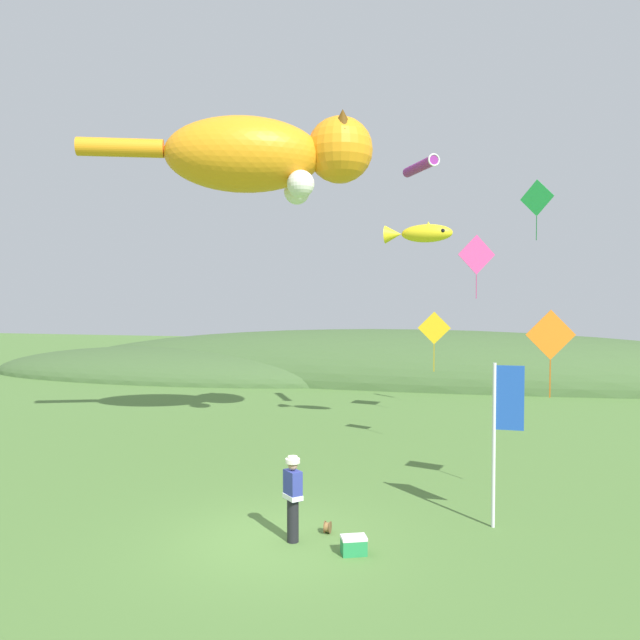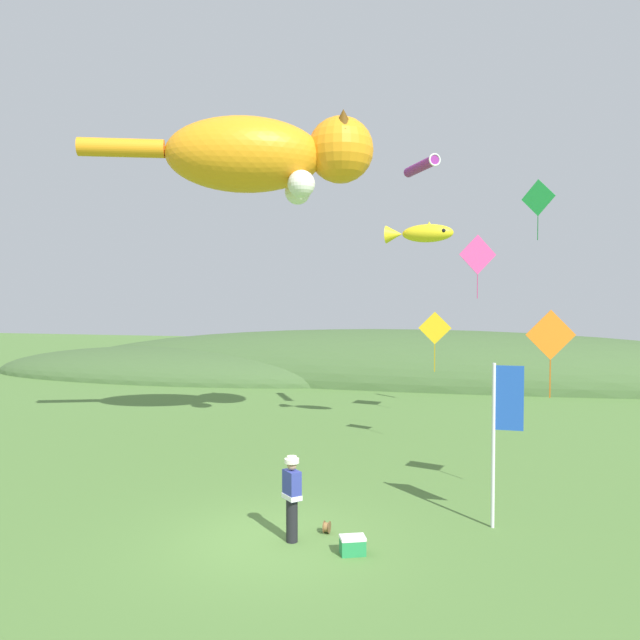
{
  "view_description": "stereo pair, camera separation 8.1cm",
  "coord_description": "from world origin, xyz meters",
  "px_view_note": "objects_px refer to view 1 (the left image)",
  "views": [
    {
      "loc": [
        4.03,
        -12.03,
        5.05
      ],
      "look_at": [
        0.0,
        4.0,
        4.42
      ],
      "focal_mm": 35.0,
      "sensor_mm": 36.0,
      "label": 1
    },
    {
      "loc": [
        4.1,
        -12.01,
        5.05
      ],
      "look_at": [
        0.0,
        4.0,
        4.42
      ],
      "focal_mm": 35.0,
      "sensor_mm": 36.0,
      "label": 2
    }
  ],
  "objects_px": {
    "kite_diamond_green": "(537,198)",
    "picnic_cooler": "(354,545)",
    "kite_tube_streamer": "(420,166)",
    "kite_spool": "(328,527)",
    "kite_diamond_orange": "(551,336)",
    "kite_fish_windsock": "(419,233)",
    "festival_banner_pole": "(502,421)",
    "festival_attendant": "(293,496)",
    "kite_diamond_gold": "(434,329)",
    "kite_diamond_pink": "(477,255)",
    "kite_giant_cat": "(265,156)"
  },
  "relations": [
    {
      "from": "kite_diamond_green",
      "to": "picnic_cooler",
      "type": "bearing_deg",
      "value": -108.84
    },
    {
      "from": "picnic_cooler",
      "to": "kite_tube_streamer",
      "type": "distance_m",
      "value": 14.33
    },
    {
      "from": "kite_spool",
      "to": "kite_diamond_orange",
      "type": "bearing_deg",
      "value": 30.52
    },
    {
      "from": "kite_fish_windsock",
      "to": "kite_diamond_orange",
      "type": "relative_size",
      "value": 1.15
    },
    {
      "from": "festival_banner_pole",
      "to": "festival_attendant",
      "type": "bearing_deg",
      "value": -156.22
    },
    {
      "from": "festival_attendant",
      "to": "kite_diamond_gold",
      "type": "distance_m",
      "value": 9.32
    },
    {
      "from": "kite_diamond_green",
      "to": "kite_spool",
      "type": "bearing_deg",
      "value": -113.24
    },
    {
      "from": "kite_tube_streamer",
      "to": "kite_diamond_orange",
      "type": "relative_size",
      "value": 1.05
    },
    {
      "from": "kite_diamond_orange",
      "to": "kite_diamond_green",
      "type": "distance_m",
      "value": 10.42
    },
    {
      "from": "picnic_cooler",
      "to": "kite_tube_streamer",
      "type": "height_order",
      "value": "kite_tube_streamer"
    },
    {
      "from": "kite_diamond_gold",
      "to": "kite_spool",
      "type": "bearing_deg",
      "value": -102.19
    },
    {
      "from": "kite_spool",
      "to": "kite_diamond_orange",
      "type": "xyz_separation_m",
      "value": [
        4.74,
        2.79,
        3.99
      ]
    },
    {
      "from": "festival_attendant",
      "to": "kite_fish_windsock",
      "type": "height_order",
      "value": "kite_fish_windsock"
    },
    {
      "from": "kite_diamond_gold",
      "to": "kite_diamond_pink",
      "type": "bearing_deg",
      "value": 69.7
    },
    {
      "from": "kite_tube_streamer",
      "to": "kite_diamond_pink",
      "type": "bearing_deg",
      "value": 40.23
    },
    {
      "from": "picnic_cooler",
      "to": "kite_giant_cat",
      "type": "height_order",
      "value": "kite_giant_cat"
    },
    {
      "from": "picnic_cooler",
      "to": "kite_diamond_gold",
      "type": "xyz_separation_m",
      "value": [
        0.95,
        8.82,
        3.81
      ]
    },
    {
      "from": "kite_giant_cat",
      "to": "kite_tube_streamer",
      "type": "relative_size",
      "value": 4.27
    },
    {
      "from": "festival_banner_pole",
      "to": "kite_tube_streamer",
      "type": "xyz_separation_m",
      "value": [
        -2.54,
        8.58,
        7.32
      ]
    },
    {
      "from": "kite_diamond_green",
      "to": "kite_diamond_pink",
      "type": "relative_size",
      "value": 0.95
    },
    {
      "from": "picnic_cooler",
      "to": "festival_banner_pole",
      "type": "relative_size",
      "value": 0.16
    },
    {
      "from": "kite_fish_windsock",
      "to": "kite_diamond_gold",
      "type": "bearing_deg",
      "value": -63.67
    },
    {
      "from": "kite_spool",
      "to": "kite_tube_streamer",
      "type": "height_order",
      "value": "kite_tube_streamer"
    },
    {
      "from": "kite_giant_cat",
      "to": "kite_diamond_green",
      "type": "bearing_deg",
      "value": 26.91
    },
    {
      "from": "kite_spool",
      "to": "kite_giant_cat",
      "type": "height_order",
      "value": "kite_giant_cat"
    },
    {
      "from": "kite_diamond_orange",
      "to": "kite_diamond_gold",
      "type": "distance_m",
      "value": 5.93
    },
    {
      "from": "festival_banner_pole",
      "to": "kite_diamond_pink",
      "type": "relative_size",
      "value": 1.51
    },
    {
      "from": "kite_diamond_orange",
      "to": "kite_diamond_green",
      "type": "height_order",
      "value": "kite_diamond_green"
    },
    {
      "from": "festival_banner_pole",
      "to": "kite_diamond_pink",
      "type": "distance_m",
      "value": 11.1
    },
    {
      "from": "kite_fish_windsock",
      "to": "kite_diamond_orange",
      "type": "height_order",
      "value": "kite_fish_windsock"
    },
    {
      "from": "festival_banner_pole",
      "to": "kite_diamond_pink",
      "type": "xyz_separation_m",
      "value": [
        -0.57,
        10.24,
        4.25
      ]
    },
    {
      "from": "picnic_cooler",
      "to": "kite_diamond_orange",
      "type": "xyz_separation_m",
      "value": [
        3.99,
        3.73,
        3.94
      ]
    },
    {
      "from": "kite_spool",
      "to": "festival_banner_pole",
      "type": "height_order",
      "value": "festival_banner_pole"
    },
    {
      "from": "kite_giant_cat",
      "to": "kite_fish_windsock",
      "type": "bearing_deg",
      "value": 18.13
    },
    {
      "from": "kite_diamond_gold",
      "to": "kite_diamond_orange",
      "type": "bearing_deg",
      "value": -59.19
    },
    {
      "from": "kite_spool",
      "to": "kite_tube_streamer",
      "type": "bearing_deg",
      "value": 83.83
    },
    {
      "from": "kite_spool",
      "to": "kite_diamond_pink",
      "type": "bearing_deg",
      "value": 75.21
    },
    {
      "from": "festival_banner_pole",
      "to": "kite_diamond_pink",
      "type": "height_order",
      "value": "kite_diamond_pink"
    },
    {
      "from": "kite_giant_cat",
      "to": "festival_attendant",
      "type": "bearing_deg",
      "value": -67.3
    },
    {
      "from": "kite_tube_streamer",
      "to": "kite_diamond_gold",
      "type": "xyz_separation_m",
      "value": [
        0.65,
        -1.91,
        -5.68
      ]
    },
    {
      "from": "festival_banner_pole",
      "to": "kite_giant_cat",
      "type": "bearing_deg",
      "value": 140.44
    },
    {
      "from": "picnic_cooler",
      "to": "kite_fish_windsock",
      "type": "relative_size",
      "value": 0.24
    },
    {
      "from": "kite_giant_cat",
      "to": "kite_diamond_pink",
      "type": "height_order",
      "value": "kite_giant_cat"
    },
    {
      "from": "kite_giant_cat",
      "to": "kite_fish_windsock",
      "type": "height_order",
      "value": "kite_giant_cat"
    },
    {
      "from": "festival_banner_pole",
      "to": "kite_fish_windsock",
      "type": "relative_size",
      "value": 1.51
    },
    {
      "from": "kite_giant_cat",
      "to": "kite_diamond_gold",
      "type": "distance_m",
      "value": 8.14
    },
    {
      "from": "kite_tube_streamer",
      "to": "kite_diamond_green",
      "type": "bearing_deg",
      "value": 29.34
    },
    {
      "from": "festival_attendant",
      "to": "picnic_cooler",
      "type": "xyz_separation_m",
      "value": [
        1.34,
        -0.31,
        -0.77
      ]
    },
    {
      "from": "kite_diamond_orange",
      "to": "kite_tube_streamer",
      "type": "bearing_deg",
      "value": 117.73
    },
    {
      "from": "festival_banner_pole",
      "to": "kite_diamond_gold",
      "type": "distance_m",
      "value": 7.12
    }
  ]
}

